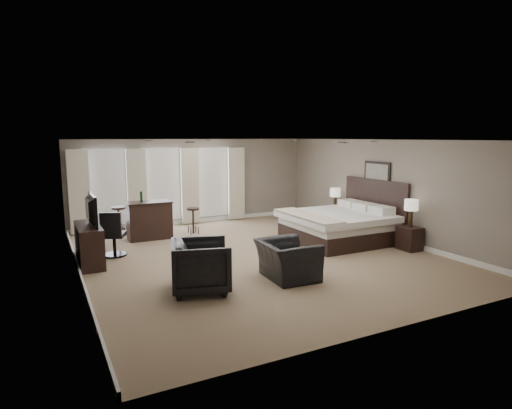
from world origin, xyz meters
name	(u,v)px	position (x,y,z in m)	size (l,w,h in m)	color
room	(256,199)	(0.00, 0.00, 1.30)	(7.60, 8.60, 2.64)	#806B51
window_bay	(164,187)	(-1.00, 4.11, 1.20)	(5.25, 0.20, 2.30)	silver
bed	(342,211)	(2.58, 0.22, 0.77)	(2.43, 2.32, 1.55)	silver
nightstand_near	(409,238)	(3.47, -1.23, 0.28)	(0.42, 0.51, 0.56)	black
nightstand_far	(335,218)	(3.47, 1.67, 0.27)	(0.40, 0.49, 0.54)	black
lamp_near	(411,213)	(3.47, -1.23, 0.89)	(0.32, 0.32, 0.65)	beige
lamp_far	(335,199)	(3.47, 1.67, 0.86)	(0.31, 0.31, 0.63)	beige
wall_art	(377,172)	(3.70, 0.22, 1.75)	(0.04, 0.96, 0.56)	slate
dresser	(89,245)	(-3.45, 1.01, 0.42)	(0.47, 1.44, 0.84)	black
tv	(88,222)	(-3.45, 1.01, 0.91)	(1.13, 0.65, 0.15)	black
armchair_near	(287,254)	(-0.20, -1.69, 0.48)	(1.11, 0.72, 0.97)	black
armchair_far	(201,263)	(-1.89, -1.61, 0.50)	(0.97, 0.91, 1.00)	black
bar_counter	(149,220)	(-1.79, 2.69, 0.50)	(1.15, 0.60, 1.00)	black
bar_stool_left	(119,221)	(-2.43, 3.55, 0.39)	(0.37, 0.37, 0.78)	black
bar_stool_right	(193,221)	(-0.56, 2.77, 0.36)	(0.34, 0.34, 0.72)	black
desk_chair	(114,233)	(-2.88, 1.41, 0.52)	(0.53, 0.53, 1.04)	black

